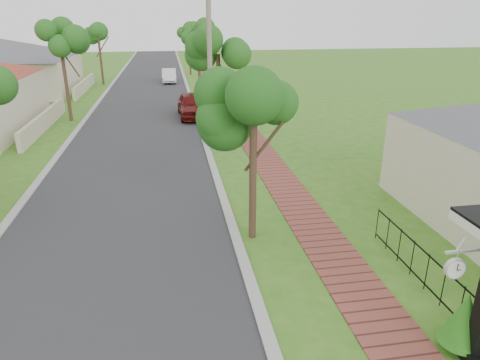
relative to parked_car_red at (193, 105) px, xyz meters
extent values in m
plane|color=#336B19|center=(-0.40, -21.77, -0.80)|extent=(160.00, 160.00, 0.00)
cube|color=#28282B|center=(-3.40, -1.77, -0.80)|extent=(7.00, 120.00, 0.02)
cube|color=#9E9E99|center=(0.25, -1.77, -0.80)|extent=(0.30, 120.00, 0.10)
cube|color=#9E9E99|center=(-7.05, -1.77, -0.80)|extent=(0.30, 120.00, 0.10)
cube|color=brown|center=(2.85, -1.77, -0.80)|extent=(1.50, 120.00, 0.03)
cube|color=black|center=(4.15, -22.77, -0.68)|extent=(0.48, 0.48, 0.24)
cube|color=black|center=(4.50, -21.77, 0.15)|extent=(0.03, 8.00, 0.03)
cube|color=black|center=(4.50, -21.77, -0.65)|extent=(0.03, 8.00, 0.03)
cylinder|color=black|center=(4.50, -21.77, -0.30)|extent=(0.02, 0.02, 1.00)
cylinder|color=black|center=(4.50, -21.10, -0.30)|extent=(0.02, 0.02, 1.00)
cylinder|color=black|center=(4.50, -20.43, -0.30)|extent=(0.02, 0.02, 1.00)
cylinder|color=black|center=(4.50, -19.77, -0.30)|extent=(0.02, 0.02, 1.00)
cylinder|color=black|center=(4.50, -19.10, -0.30)|extent=(0.02, 0.02, 1.00)
cylinder|color=black|center=(4.50, -18.43, -0.30)|extent=(0.02, 0.02, 1.00)
cylinder|color=black|center=(4.50, -17.77, -0.30)|extent=(0.02, 0.02, 1.00)
cylinder|color=#382619|center=(1.10, -5.77, 1.47)|extent=(0.22, 0.22, 4.55)
sphere|color=#154312|center=(1.10, -5.77, 3.88)|extent=(1.70, 1.70, 1.70)
cylinder|color=#382619|center=(1.10, 8.23, 1.65)|extent=(0.22, 0.22, 4.90)
sphere|color=#154312|center=(1.10, 8.23, 4.24)|extent=(1.70, 1.70, 1.70)
cylinder|color=#382619|center=(1.10, 22.23, 1.30)|extent=(0.22, 0.22, 4.20)
sphere|color=#154312|center=(1.10, 22.23, 3.52)|extent=(1.70, 1.70, 1.70)
cylinder|color=#382619|center=(-7.90, 0.23, 1.65)|extent=(0.22, 0.22, 4.90)
sphere|color=#154312|center=(-7.90, 0.23, 4.24)|extent=(1.70, 1.70, 1.70)
cylinder|color=#382619|center=(-7.90, 16.23, 1.47)|extent=(0.22, 0.22, 4.55)
sphere|color=#154312|center=(-7.90, 16.23, 3.88)|extent=(1.70, 1.70, 1.70)
sphere|color=#156C17|center=(4.05, -22.43, -0.51)|extent=(0.69, 0.69, 0.69)
cone|color=#156C17|center=(4.05, -22.43, 0.01)|extent=(0.78, 0.78, 1.05)
cube|color=#BFB299|center=(-9.00, -1.77, -0.30)|extent=(0.25, 10.00, 1.00)
cube|color=beige|center=(-15.40, 12.23, 0.70)|extent=(11.00, 10.00, 3.00)
pyramid|color=#4C4C51|center=(-15.40, 12.23, 3.00)|extent=(15.56, 15.56, 1.60)
cube|color=#BFB299|center=(-9.00, 12.23, -0.30)|extent=(0.25, 10.00, 1.00)
imported|color=#570F0D|center=(0.00, 0.00, 0.00)|extent=(2.04, 4.76, 1.60)
imported|color=white|center=(-1.40, 16.47, -0.14)|extent=(1.40, 4.02, 1.32)
cylinder|color=#382619|center=(0.77, -17.06, 1.03)|extent=(0.22, 0.22, 3.67)
sphere|color=#235D1B|center=(0.77, -17.06, 2.97)|extent=(1.82, 1.82, 1.82)
cylinder|color=gray|center=(0.50, -7.48, 3.16)|extent=(0.24, 0.24, 7.92)
cube|color=silver|center=(3.74, -22.37, 1.49)|extent=(0.71, 0.05, 0.05)
cylinder|color=silver|center=(3.65, -22.37, 1.32)|extent=(0.02, 0.02, 0.31)
cylinder|color=silver|center=(3.65, -22.37, 1.12)|extent=(0.43, 0.10, 0.43)
cylinder|color=white|center=(3.65, -22.42, 1.12)|extent=(0.37, 0.01, 0.37)
cylinder|color=white|center=(3.65, -22.31, 1.12)|extent=(0.37, 0.01, 0.37)
cube|color=black|center=(3.65, -22.43, 1.19)|extent=(0.02, 0.01, 0.14)
cube|color=black|center=(3.69, -22.43, 1.12)|extent=(0.09, 0.01, 0.02)
camera|label=1|loc=(-1.52, -28.58, 5.61)|focal=32.00mm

